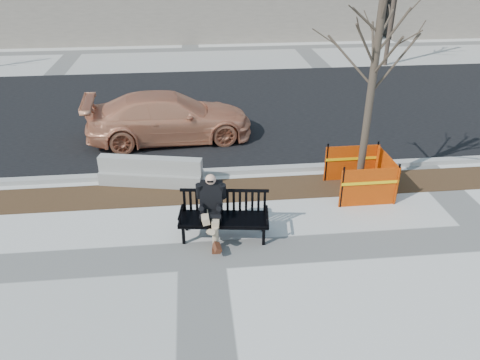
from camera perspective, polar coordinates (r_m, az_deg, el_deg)
The scene contains 10 objects.
ground at distance 9.60m, azimuth -4.70°, elevation -9.08°, with size 120.00×120.00×0.00m, color beige.
mulch_strip at distance 11.78m, azimuth -5.11°, elevation -1.44°, with size 40.00×1.20×0.02m, color #47301C.
asphalt_street at distance 17.45m, azimuth -5.65°, elevation 8.56°, with size 60.00×10.40×0.01m, color black.
curb at distance 12.59m, azimuth -5.24°, elevation 0.89°, with size 60.00×0.25×0.12m, color #9E9B93.
bench at distance 10.09m, azimuth -1.92°, elevation -6.91°, with size 1.91×0.68×1.02m, color black, non-canonical shape.
seated_man at distance 10.15m, azimuth -3.41°, elevation -6.72°, with size 0.60×1.00×1.40m, color black, non-canonical shape.
tree_fence at distance 12.12m, azimuth 14.05°, elevation -1.38°, with size 2.10×2.10×5.25m, color #E64C06, non-canonical shape.
sedan at distance 14.93m, azimuth -8.35°, elevation 4.94°, with size 2.04×5.01×1.45m, color tan.
jersey_barrier_left at distance 12.32m, azimuth -10.61°, elevation -0.46°, with size 2.63×0.53×0.75m, color gray, non-canonical shape.
far_tree_right at distance 24.53m, azimuth 17.13°, elevation 13.19°, with size 2.30×2.30×6.21m, color #4A3B30, non-canonical shape.
Camera 1 is at (-0.03, -7.67, 5.77)m, focal length 35.20 mm.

